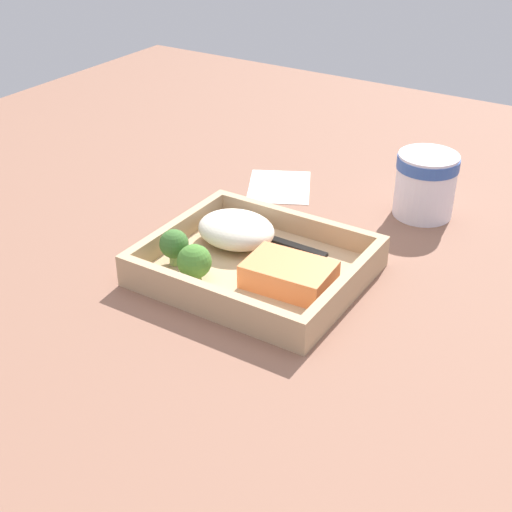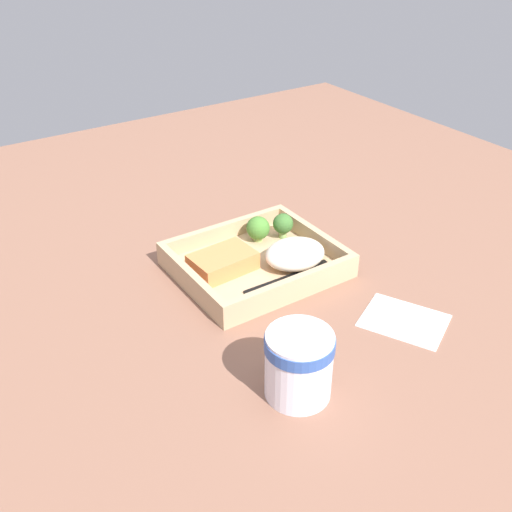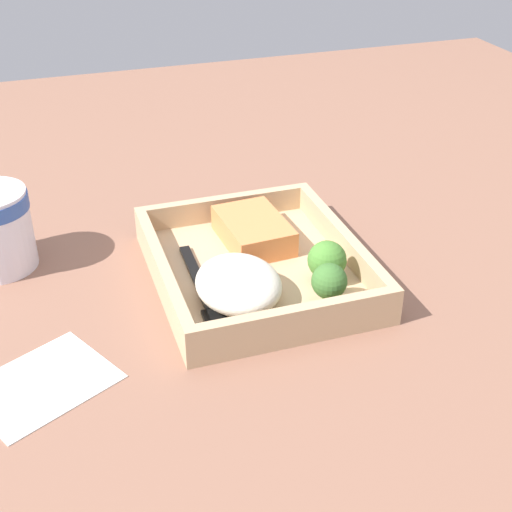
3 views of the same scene
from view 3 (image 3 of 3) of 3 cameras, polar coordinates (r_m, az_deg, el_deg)
name	(u,v)px [view 3 (image 3 of 3)]	position (r cm, az deg, el deg)	size (l,w,h in cm)	color
ground_plane	(256,285)	(77.55, 0.00, -2.34)	(160.00, 160.00, 2.00)	brown
takeout_tray	(256,273)	(76.68, 0.00, -1.34)	(25.14, 21.40, 1.20)	tan
tray_rim	(256,257)	(75.60, 0.00, -0.05)	(25.14, 21.40, 2.85)	tan
salmon_fillet	(253,231)	(80.40, -0.21, 2.04)	(9.92, 6.68, 2.93)	#EC8248
mashed_potatoes	(238,284)	(70.23, -1.41, -2.24)	(10.14, 8.42, 3.92)	silver
broccoli_floret_1	(329,282)	(69.58, 5.87, -2.10)	(3.55, 3.55, 4.54)	#7EA45C
broccoli_floret_2	(327,261)	(73.47, 5.70, -0.38)	(4.06, 4.06, 4.47)	#8AAD5B
fork	(203,291)	(72.42, -4.23, -2.83)	(15.83, 2.27, 0.44)	black
receipt_slip	(42,383)	(65.93, -16.73, -9.70)	(9.17, 11.64, 0.24)	white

